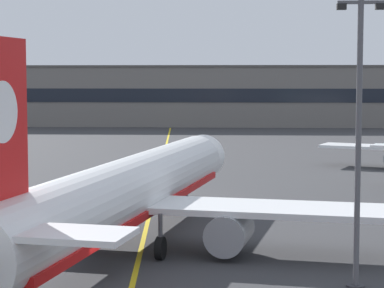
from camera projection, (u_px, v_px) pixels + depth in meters
taxiway_centreline at (154, 196)px, 65.16m from camera, size 12.03×179.64×0.01m
airliner_foreground at (126, 193)px, 44.60m from camera, size 32.34×41.30×11.65m
apron_lamp_post at (358, 139)px, 36.35m from camera, size 2.24×0.90×13.75m
safety_cone_by_nose_gear at (156, 203)px, 59.96m from camera, size 0.44×0.44×0.55m
terminal_building at (247, 96)px, 160.63m from camera, size 142.51×12.40×12.69m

